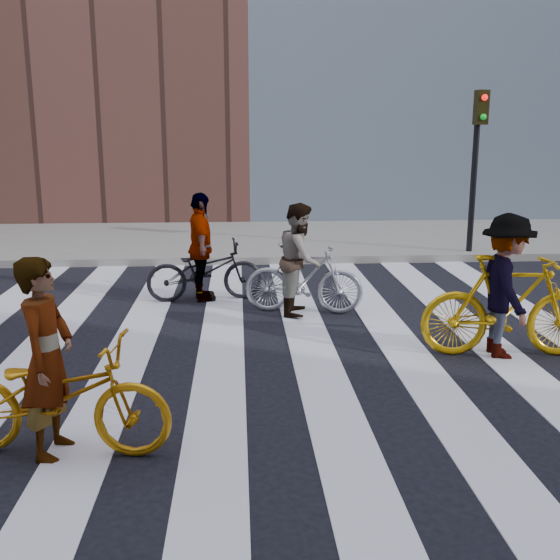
{
  "coord_description": "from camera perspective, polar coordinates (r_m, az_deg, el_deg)",
  "views": [
    {
      "loc": [
        -0.32,
        -7.54,
        2.61
      ],
      "look_at": [
        0.18,
        0.3,
        0.78
      ],
      "focal_mm": 42.0,
      "sensor_mm": 36.0,
      "label": 1
    }
  ],
  "objects": [
    {
      "name": "ground",
      "position": [
        7.99,
        -1.16,
        -5.99
      ],
      "size": [
        100.0,
        100.0,
        0.0
      ],
      "primitive_type": "plane",
      "color": "black",
      "rests_on": "ground"
    },
    {
      "name": "rider_left",
      "position": [
        5.57,
        -19.62,
        -6.41
      ],
      "size": [
        0.47,
        0.65,
        1.65
      ],
      "primitive_type": "imported",
      "rotation": [
        0.0,
        0.0,
        1.44
      ],
      "color": "slate",
      "rests_on": "ground"
    },
    {
      "name": "bike_yellow_right",
      "position": [
        8.02,
        19.27,
        -2.15
      ],
      "size": [
        2.05,
        0.73,
        1.21
      ],
      "primitive_type": "imported",
      "rotation": [
        0.0,
        0.0,
        1.49
      ],
      "color": "#CA920B",
      "rests_on": "ground"
    },
    {
      "name": "bike_silver_mid",
      "position": [
        9.37,
        2.06,
        0.13
      ],
      "size": [
        1.76,
        0.81,
        1.02
      ],
      "primitive_type": "imported",
      "rotation": [
        0.0,
        0.0,
        1.37
      ],
      "color": "#A2A3AB",
      "rests_on": "ground"
    },
    {
      "name": "rider_rear",
      "position": [
        10.07,
        -6.89,
        2.84
      ],
      "size": [
        0.53,
        1.02,
        1.67
      ],
      "primitive_type": "imported",
      "rotation": [
        0.0,
        0.0,
        1.7
      ],
      "color": "slate",
      "rests_on": "ground"
    },
    {
      "name": "sidewalk_far",
      "position": [
        15.26,
        -2.42,
        3.51
      ],
      "size": [
        100.0,
        5.0,
        0.15
      ],
      "primitive_type": "cube",
      "color": "gray",
      "rests_on": "ground"
    },
    {
      "name": "bike_yellow_left",
      "position": [
        5.67,
        -18.87,
        -9.56
      ],
      "size": [
        1.95,
        0.9,
        0.99
      ],
      "primitive_type": "imported",
      "rotation": [
        0.0,
        0.0,
        1.44
      ],
      "color": "#C87F0B",
      "rests_on": "ground"
    },
    {
      "name": "rider_right",
      "position": [
        7.94,
        19.06,
        -0.53
      ],
      "size": [
        0.71,
        1.13,
        1.68
      ],
      "primitive_type": "imported",
      "rotation": [
        0.0,
        0.0,
        1.49
      ],
      "color": "slate",
      "rests_on": "ground"
    },
    {
      "name": "rider_mid",
      "position": [
        9.31,
        1.77,
        1.85
      ],
      "size": [
        0.75,
        0.88,
        1.59
      ],
      "primitive_type": "imported",
      "rotation": [
        0.0,
        0.0,
        1.37
      ],
      "color": "slate",
      "rests_on": "ground"
    },
    {
      "name": "traffic_signal",
      "position": [
        13.71,
        16.8,
        11.16
      ],
      "size": [
        0.22,
        0.42,
        3.33
      ],
      "color": "black",
      "rests_on": "ground"
    },
    {
      "name": "bike_dark_rear",
      "position": [
        10.14,
        -6.56,
        0.8
      ],
      "size": [
        1.85,
        0.84,
        0.94
      ],
      "primitive_type": "imported",
      "rotation": [
        0.0,
        0.0,
        1.7
      ],
      "color": "black",
      "rests_on": "ground"
    },
    {
      "name": "zebra_crosswalk",
      "position": [
        7.98,
        -1.16,
        -5.95
      ],
      "size": [
        8.25,
        10.0,
        0.01
      ],
      "color": "silver",
      "rests_on": "ground"
    }
  ]
}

